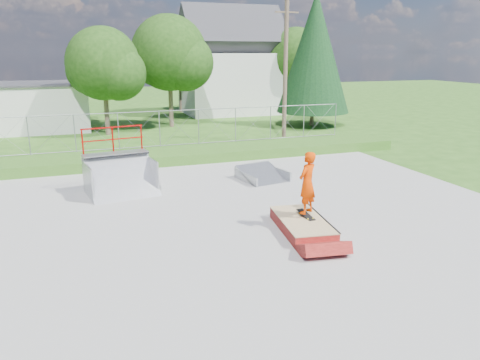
# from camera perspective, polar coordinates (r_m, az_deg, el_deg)

# --- Properties ---
(ground) EXTENTS (120.00, 120.00, 0.00)m
(ground) POSITION_cam_1_polar(r_m,az_deg,el_deg) (14.17, -2.00, -5.76)
(ground) COLOR #2C5618
(ground) RESTS_ON ground
(concrete_pad) EXTENTS (20.00, 16.00, 0.04)m
(concrete_pad) POSITION_cam_1_polar(r_m,az_deg,el_deg) (14.17, -2.00, -5.69)
(concrete_pad) COLOR #9B9B98
(concrete_pad) RESTS_ON ground
(grass_berm) EXTENTS (24.00, 3.00, 0.50)m
(grass_berm) POSITION_cam_1_polar(r_m,az_deg,el_deg) (22.99, -9.20, 2.96)
(grass_berm) COLOR #2C5618
(grass_berm) RESTS_ON ground
(grind_box) EXTENTS (1.64, 2.79, 0.39)m
(grind_box) POSITION_cam_1_polar(r_m,az_deg,el_deg) (13.89, 7.58, -5.48)
(grind_box) COLOR maroon
(grind_box) RESTS_ON concrete_pad
(quarter_pipe) EXTENTS (2.66, 2.35, 2.39)m
(quarter_pipe) POSITION_cam_1_polar(r_m,az_deg,el_deg) (17.56, -14.37, 2.01)
(quarter_pipe) COLOR #9FA2A7
(quarter_pipe) RESTS_ON concrete_pad
(flat_bank_ramp) EXTENTS (1.98, 2.07, 0.51)m
(flat_bank_ramp) POSITION_cam_1_polar(r_m,az_deg,el_deg) (19.18, 2.79, 0.69)
(flat_bank_ramp) COLOR #9FA2A7
(flat_bank_ramp) RESTS_ON concrete_pad
(skateboard) EXTENTS (0.27, 0.81, 0.13)m
(skateboard) POSITION_cam_1_polar(r_m,az_deg,el_deg) (14.02, 8.04, -4.26)
(skateboard) COLOR black
(skateboard) RESTS_ON grind_box
(skater) EXTENTS (0.80, 0.73, 1.84)m
(skater) POSITION_cam_1_polar(r_m,az_deg,el_deg) (13.74, 8.19, -0.64)
(skater) COLOR #D73400
(skater) RESTS_ON grind_box
(chain_link_fence) EXTENTS (20.00, 0.06, 1.80)m
(chain_link_fence) POSITION_cam_1_polar(r_m,az_deg,el_deg) (23.74, -9.77, 6.16)
(chain_link_fence) COLOR gray
(chain_link_fence) RESTS_ON grass_berm
(utility_building_flat) EXTENTS (10.00, 6.00, 3.00)m
(utility_building_flat) POSITION_cam_1_polar(r_m,az_deg,el_deg) (35.04, -26.33, 7.88)
(utility_building_flat) COLOR silver
(utility_building_flat) RESTS_ON ground
(gable_house) EXTENTS (8.40, 6.08, 8.94)m
(gable_house) POSITION_cam_1_polar(r_m,az_deg,el_deg) (40.75, -1.03, 13.57)
(gable_house) COLOR silver
(gable_house) RESTS_ON ground
(utility_pole) EXTENTS (0.24, 0.24, 8.00)m
(utility_pole) POSITION_cam_1_polar(r_m,az_deg,el_deg) (27.18, 5.54, 12.96)
(utility_pole) COLOR #4E3C31
(utility_pole) RESTS_ON ground
(tree_left_near) EXTENTS (4.76, 4.48, 6.65)m
(tree_left_near) POSITION_cam_1_polar(r_m,az_deg,el_deg) (30.54, -15.83, 13.17)
(tree_left_near) COLOR #4E3C31
(tree_left_near) RESTS_ON ground
(tree_center) EXTENTS (5.44, 5.12, 7.60)m
(tree_center) POSITION_cam_1_polar(r_m,az_deg,el_deg) (33.12, -8.08, 14.76)
(tree_center) COLOR #4E3C31
(tree_center) RESTS_ON ground
(tree_right_far) EXTENTS (5.10, 4.80, 7.12)m
(tree_right_far) POSITION_cam_1_polar(r_m,az_deg,el_deg) (40.75, 7.25, 14.45)
(tree_right_far) COLOR #4E3C31
(tree_right_far) RESTS_ON ground
(tree_back_mid) EXTENTS (4.08, 3.84, 5.70)m
(tree_back_mid) POSITION_cam_1_polar(r_m,az_deg,el_deg) (41.53, -6.97, 13.21)
(tree_back_mid) COLOR #4E3C31
(tree_back_mid) RESTS_ON ground
(conifer_tree) EXTENTS (5.04, 5.04, 9.10)m
(conifer_tree) POSITION_cam_1_polar(r_m,az_deg,el_deg) (33.64, 9.08, 15.08)
(conifer_tree) COLOR #4E3C31
(conifer_tree) RESTS_ON ground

